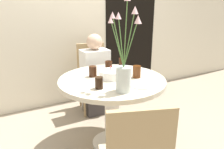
{
  "coord_description": "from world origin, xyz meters",
  "views": [
    {
      "loc": [
        -0.94,
        -1.76,
        1.42
      ],
      "look_at": [
        0.0,
        0.0,
        0.78
      ],
      "focal_mm": 35.0,
      "sensor_mm": 36.0,
      "label": 1
    }
  ],
  "objects_px": {
    "drink_glass_0": "(93,71)",
    "drink_glass_4": "(122,63)",
    "person_woman": "(95,78)",
    "chair_near_front": "(93,73)",
    "drink_glass_2": "(137,72)",
    "side_plate": "(142,85)",
    "birthday_cake": "(111,74)",
    "flower_vase": "(124,66)",
    "drink_glass_3": "(109,66)",
    "drink_glass_1": "(99,83)"
  },
  "relations": [
    {
      "from": "drink_glass_0",
      "to": "drink_glass_4",
      "type": "bearing_deg",
      "value": 17.51
    },
    {
      "from": "drink_glass_0",
      "to": "drink_glass_4",
      "type": "relative_size",
      "value": 0.93
    },
    {
      "from": "drink_glass_0",
      "to": "person_woman",
      "type": "distance_m",
      "value": 0.71
    },
    {
      "from": "chair_near_front",
      "to": "drink_glass_2",
      "type": "xyz_separation_m",
      "value": [
        0.06,
        -0.98,
        0.28
      ]
    },
    {
      "from": "side_plate",
      "to": "drink_glass_4",
      "type": "distance_m",
      "value": 0.58
    },
    {
      "from": "birthday_cake",
      "to": "flower_vase",
      "type": "height_order",
      "value": "flower_vase"
    },
    {
      "from": "drink_glass_0",
      "to": "drink_glass_3",
      "type": "xyz_separation_m",
      "value": [
        0.22,
        0.09,
        0.0
      ]
    },
    {
      "from": "flower_vase",
      "to": "person_woman",
      "type": "height_order",
      "value": "flower_vase"
    },
    {
      "from": "drink_glass_1",
      "to": "person_woman",
      "type": "distance_m",
      "value": 1.02
    },
    {
      "from": "chair_near_front",
      "to": "drink_glass_2",
      "type": "relative_size",
      "value": 7.8
    },
    {
      "from": "chair_near_front",
      "to": "drink_glass_4",
      "type": "relative_size",
      "value": 7.99
    },
    {
      "from": "drink_glass_2",
      "to": "birthday_cake",
      "type": "bearing_deg",
      "value": 157.57
    },
    {
      "from": "side_plate",
      "to": "person_woman",
      "type": "xyz_separation_m",
      "value": [
        -0.0,
        1.02,
        -0.24
      ]
    },
    {
      "from": "side_plate",
      "to": "drink_glass_3",
      "type": "distance_m",
      "value": 0.53
    },
    {
      "from": "person_woman",
      "to": "flower_vase",
      "type": "bearing_deg",
      "value": -101.08
    },
    {
      "from": "flower_vase",
      "to": "drink_glass_0",
      "type": "xyz_separation_m",
      "value": [
        -0.07,
        0.47,
        -0.16
      ]
    },
    {
      "from": "chair_near_front",
      "to": "drink_glass_4",
      "type": "xyz_separation_m",
      "value": [
        0.1,
        -0.62,
        0.28
      ]
    },
    {
      "from": "drink_glass_1",
      "to": "drink_glass_3",
      "type": "height_order",
      "value": "drink_glass_3"
    },
    {
      "from": "birthday_cake",
      "to": "flower_vase",
      "type": "relative_size",
      "value": 0.29
    },
    {
      "from": "birthday_cake",
      "to": "flower_vase",
      "type": "xyz_separation_m",
      "value": [
        -0.06,
        -0.34,
        0.17
      ]
    },
    {
      "from": "drink_glass_3",
      "to": "drink_glass_2",
      "type": "bearing_deg",
      "value": -65.26
    },
    {
      "from": "drink_glass_0",
      "to": "drink_glass_4",
      "type": "height_order",
      "value": "drink_glass_4"
    },
    {
      "from": "birthday_cake",
      "to": "side_plate",
      "type": "bearing_deg",
      "value": -63.34
    },
    {
      "from": "side_plate",
      "to": "drink_glass_0",
      "type": "relative_size",
      "value": 2.04
    },
    {
      "from": "side_plate",
      "to": "person_woman",
      "type": "distance_m",
      "value": 1.05
    },
    {
      "from": "birthday_cake",
      "to": "drink_glass_0",
      "type": "xyz_separation_m",
      "value": [
        -0.13,
        0.13,
        0.01
      ]
    },
    {
      "from": "flower_vase",
      "to": "drink_glass_1",
      "type": "relative_size",
      "value": 7.41
    },
    {
      "from": "side_plate",
      "to": "drink_glass_2",
      "type": "distance_m",
      "value": 0.23
    },
    {
      "from": "drink_glass_3",
      "to": "drink_glass_4",
      "type": "relative_size",
      "value": 0.97
    },
    {
      "from": "side_plate",
      "to": "drink_glass_1",
      "type": "relative_size",
      "value": 2.11
    },
    {
      "from": "flower_vase",
      "to": "drink_glass_1",
      "type": "xyz_separation_m",
      "value": [
        -0.16,
        0.15,
        -0.16
      ]
    },
    {
      "from": "chair_near_front",
      "to": "drink_glass_4",
      "type": "bearing_deg",
      "value": -70.13
    },
    {
      "from": "birthday_cake",
      "to": "person_woman",
      "type": "relative_size",
      "value": 0.2
    },
    {
      "from": "drink_glass_0",
      "to": "drink_glass_1",
      "type": "bearing_deg",
      "value": -104.21
    },
    {
      "from": "drink_glass_1",
      "to": "drink_glass_4",
      "type": "xyz_separation_m",
      "value": [
        0.49,
        0.45,
        0.01
      ]
    },
    {
      "from": "drink_glass_0",
      "to": "drink_glass_2",
      "type": "xyz_separation_m",
      "value": [
        0.37,
        -0.23,
        0.01
      ]
    },
    {
      "from": "birthday_cake",
      "to": "chair_near_front",
      "type": "bearing_deg",
      "value": 78.34
    },
    {
      "from": "drink_glass_0",
      "to": "drink_glass_3",
      "type": "relative_size",
      "value": 0.96
    },
    {
      "from": "person_woman",
      "to": "drink_glass_4",
      "type": "bearing_deg",
      "value": -74.56
    },
    {
      "from": "chair_near_front",
      "to": "flower_vase",
      "type": "bearing_deg",
      "value": -90.11
    },
    {
      "from": "birthday_cake",
      "to": "person_woman",
      "type": "height_order",
      "value": "person_woman"
    },
    {
      "from": "birthday_cake",
      "to": "drink_glass_0",
      "type": "distance_m",
      "value": 0.19
    },
    {
      "from": "drink_glass_4",
      "to": "drink_glass_3",
      "type": "bearing_deg",
      "value": -167.45
    },
    {
      "from": "flower_vase",
      "to": "drink_glass_3",
      "type": "relative_size",
      "value": 6.87
    },
    {
      "from": "chair_near_front",
      "to": "drink_glass_3",
      "type": "bearing_deg",
      "value": -86.83
    },
    {
      "from": "birthday_cake",
      "to": "drink_glass_2",
      "type": "distance_m",
      "value": 0.26
    },
    {
      "from": "side_plate",
      "to": "drink_glass_0",
      "type": "xyz_separation_m",
      "value": [
        -0.28,
        0.43,
        0.05
      ]
    },
    {
      "from": "chair_near_front",
      "to": "drink_glass_3",
      "type": "relative_size",
      "value": 8.27
    },
    {
      "from": "side_plate",
      "to": "drink_glass_3",
      "type": "xyz_separation_m",
      "value": [
        -0.06,
        0.52,
        0.05
      ]
    },
    {
      "from": "chair_near_front",
      "to": "side_plate",
      "type": "xyz_separation_m",
      "value": [
        -0.03,
        -1.18,
        0.23
      ]
    }
  ]
}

